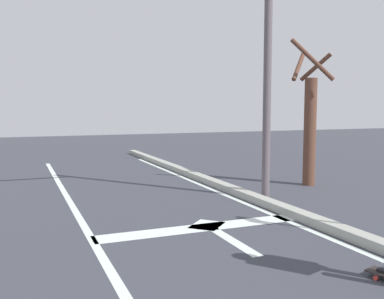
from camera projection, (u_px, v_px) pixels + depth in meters
name	position (u px, v px, depth m)	size (l,w,h in m)	color
lane_line_center	(109.00, 269.00, 4.89)	(0.12, 20.00, 0.01)	silver
lane_line_curbside	(329.00, 238.00, 6.07)	(0.12, 20.00, 0.01)	silver
stop_bar	(200.00, 228.00, 6.59)	(3.27, 0.40, 0.01)	silver
lane_arrow_stem	(232.00, 240.00, 5.96)	(0.16, 1.40, 0.01)	silver
lane_arrow_head	(207.00, 225.00, 6.74)	(0.56, 0.44, 0.01)	silver
curb_strip	(343.00, 231.00, 6.16)	(0.24, 24.00, 0.14)	#A1A199
traffic_signal_mast	(212.00, 8.00, 7.95)	(5.35, 0.34, 5.42)	#5F5459
roadside_tree	(310.00, 123.00, 10.08)	(1.11, 1.09, 3.41)	brown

